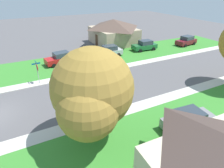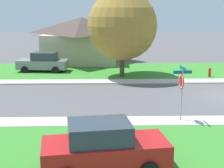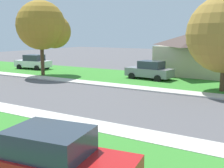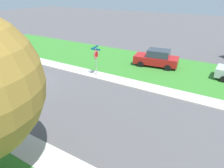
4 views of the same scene
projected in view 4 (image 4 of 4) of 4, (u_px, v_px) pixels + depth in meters
ground_plane at (20, 83)px, 16.79m from camera, size 120.00×120.00×0.00m
sidewalk_west at (178, 95)px, 14.88m from camera, size 1.40×56.00×0.10m
lawn_west at (191, 74)px, 18.53m from camera, size 8.00×56.00×0.08m
stop_sign_far_corner at (96, 56)px, 17.36m from camera, size 0.92×0.92×2.77m
car_red_across_road at (157, 58)px, 20.04m from camera, size 2.47×4.51×1.76m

